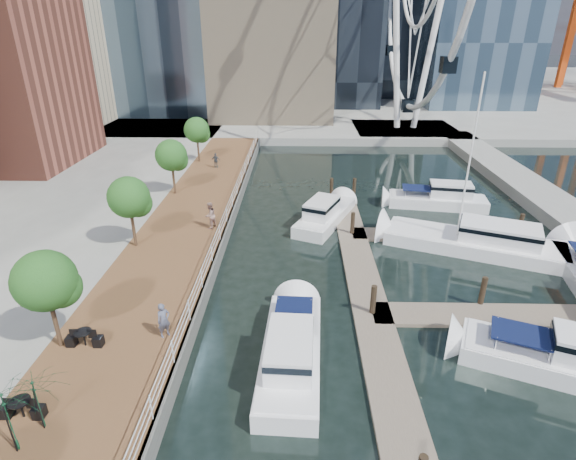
# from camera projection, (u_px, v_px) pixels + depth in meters

# --- Properties ---
(ground) EXTENTS (520.00, 520.00, 0.00)m
(ground) POSITION_uv_depth(u_px,v_px,m) (322.00, 442.00, 16.42)
(ground) COLOR black
(ground) RESTS_ON ground
(boardwalk) EXTENTS (6.00, 60.00, 1.00)m
(boardwalk) POSITION_uv_depth(u_px,v_px,m) (178.00, 246.00, 30.07)
(boardwalk) COLOR brown
(boardwalk) RESTS_ON ground
(seawall) EXTENTS (0.25, 60.00, 1.00)m
(seawall) POSITION_uv_depth(u_px,v_px,m) (222.00, 246.00, 30.01)
(seawall) COLOR #595954
(seawall) RESTS_ON ground
(land_far) EXTENTS (200.00, 114.00, 1.00)m
(land_far) POSITION_uv_depth(u_px,v_px,m) (303.00, 88.00, 109.14)
(land_far) COLOR gray
(land_far) RESTS_ON ground
(breakwater) EXTENTS (4.00, 60.00, 1.00)m
(breakwater) POSITION_uv_depth(u_px,v_px,m) (574.00, 221.00, 34.00)
(breakwater) COLOR gray
(breakwater) RESTS_ON ground
(pier) EXTENTS (14.00, 12.00, 1.00)m
(pier) POSITION_uv_depth(u_px,v_px,m) (405.00, 131.00, 63.29)
(pier) COLOR gray
(pier) RESTS_ON ground
(railing) EXTENTS (0.10, 60.00, 1.05)m
(railing) POSITION_uv_depth(u_px,v_px,m) (220.00, 232.00, 29.59)
(railing) COLOR white
(railing) RESTS_ON boardwalk
(floating_docks) EXTENTS (16.00, 34.00, 2.60)m
(floating_docks) POSITION_uv_depth(u_px,v_px,m) (456.00, 289.00, 25.13)
(floating_docks) COLOR #6D6051
(floating_docks) RESTS_ON ground
(street_trees) EXTENTS (2.60, 42.60, 4.60)m
(street_trees) POSITION_uv_depth(u_px,v_px,m) (129.00, 197.00, 27.65)
(street_trees) COLOR #3F2B1C
(street_trees) RESTS_ON ground
(yacht_foreground) EXTENTS (9.75, 6.00, 2.15)m
(yacht_foreground) POSITION_uv_depth(u_px,v_px,m) (564.00, 374.00, 19.67)
(yacht_foreground) COLOR white
(yacht_foreground) RESTS_ON ground
(pedestrian_near) EXTENTS (0.73, 0.71, 1.68)m
(pedestrian_near) POSITION_uv_depth(u_px,v_px,m) (164.00, 320.00, 20.16)
(pedestrian_near) COLOR #4E5268
(pedestrian_near) RESTS_ON boardwalk
(pedestrian_mid) EXTENTS (1.07, 1.14, 1.88)m
(pedestrian_mid) POSITION_uv_depth(u_px,v_px,m) (210.00, 215.00, 31.17)
(pedestrian_mid) COLOR #9C746C
(pedestrian_mid) RESTS_ON boardwalk
(pedestrian_far) EXTENTS (0.90, 0.45, 1.47)m
(pedestrian_far) POSITION_uv_depth(u_px,v_px,m) (216.00, 160.00, 44.81)
(pedestrian_far) COLOR #373C44
(pedestrian_far) RESTS_ON boardwalk
(moored_yachts) EXTENTS (22.24, 34.62, 11.50)m
(moored_yachts) POSITION_uv_depth(u_px,v_px,m) (474.00, 264.00, 28.78)
(moored_yachts) COLOR white
(moored_yachts) RESTS_ON ground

